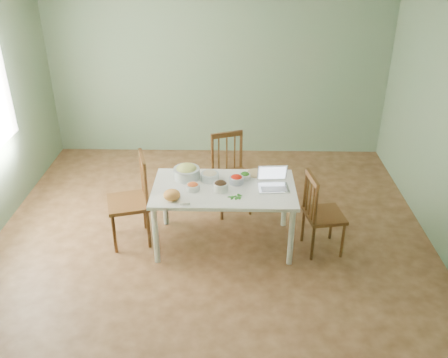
{
  "coord_description": "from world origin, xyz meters",
  "views": [
    {
      "loc": [
        0.24,
        -4.5,
        3.23
      ],
      "look_at": [
        0.14,
        0.01,
        0.82
      ],
      "focal_mm": 38.73,
      "sensor_mm": 36.0,
      "label": 1
    }
  ],
  "objects_px": {
    "chair_right": "(325,213)",
    "bread_boule": "(172,195)",
    "bowl_squash": "(187,172)",
    "laptop": "(274,180)",
    "dining_table": "(224,216)",
    "chair_left": "(128,201)",
    "chair_far": "(232,175)"
  },
  "relations": [
    {
      "from": "bread_boule",
      "to": "laptop",
      "type": "relative_size",
      "value": 0.54
    },
    {
      "from": "chair_left",
      "to": "chair_right",
      "type": "bearing_deg",
      "value": 70.47
    },
    {
      "from": "laptop",
      "to": "chair_right",
      "type": "bearing_deg",
      "value": -11.42
    },
    {
      "from": "chair_right",
      "to": "bowl_squash",
      "type": "relative_size",
      "value": 3.22
    },
    {
      "from": "chair_left",
      "to": "laptop",
      "type": "bearing_deg",
      "value": 72.0
    },
    {
      "from": "chair_far",
      "to": "laptop",
      "type": "distance_m",
      "value": 0.92
    },
    {
      "from": "dining_table",
      "to": "chair_left",
      "type": "bearing_deg",
      "value": 178.29
    },
    {
      "from": "chair_left",
      "to": "bowl_squash",
      "type": "bearing_deg",
      "value": 88.02
    },
    {
      "from": "bread_boule",
      "to": "bowl_squash",
      "type": "height_order",
      "value": "bowl_squash"
    },
    {
      "from": "chair_right",
      "to": "chair_left",
      "type": "bearing_deg",
      "value": 76.81
    },
    {
      "from": "dining_table",
      "to": "laptop",
      "type": "height_order",
      "value": "laptop"
    },
    {
      "from": "dining_table",
      "to": "chair_left",
      "type": "height_order",
      "value": "chair_left"
    },
    {
      "from": "chair_left",
      "to": "bread_boule",
      "type": "relative_size",
      "value": 5.97
    },
    {
      "from": "chair_right",
      "to": "bowl_squash",
      "type": "distance_m",
      "value": 1.56
    },
    {
      "from": "chair_right",
      "to": "bread_boule",
      "type": "relative_size",
      "value": 5.34
    },
    {
      "from": "chair_right",
      "to": "bread_boule",
      "type": "bearing_deg",
      "value": 86.55
    },
    {
      "from": "dining_table",
      "to": "chair_right",
      "type": "xyz_separation_m",
      "value": [
        1.08,
        -0.1,
        0.11
      ]
    },
    {
      "from": "chair_right",
      "to": "bowl_squash",
      "type": "xyz_separation_m",
      "value": [
        -1.5,
        0.29,
        0.34
      ]
    },
    {
      "from": "bowl_squash",
      "to": "laptop",
      "type": "distance_m",
      "value": 0.97
    },
    {
      "from": "chair_left",
      "to": "bowl_squash",
      "type": "height_order",
      "value": "chair_left"
    },
    {
      "from": "bread_boule",
      "to": "bowl_squash",
      "type": "distance_m",
      "value": 0.48
    },
    {
      "from": "dining_table",
      "to": "bowl_squash",
      "type": "relative_size",
      "value": 5.3
    },
    {
      "from": "chair_left",
      "to": "laptop",
      "type": "height_order",
      "value": "chair_left"
    },
    {
      "from": "chair_far",
      "to": "bread_boule",
      "type": "distance_m",
      "value": 1.19
    },
    {
      "from": "chair_left",
      "to": "chair_far",
      "type": "bearing_deg",
      "value": 104.53
    },
    {
      "from": "laptop",
      "to": "bowl_squash",
      "type": "bearing_deg",
      "value": 163.52
    },
    {
      "from": "chair_far",
      "to": "bread_boule",
      "type": "xyz_separation_m",
      "value": [
        -0.6,
        -0.98,
        0.28
      ]
    },
    {
      "from": "chair_right",
      "to": "bowl_squash",
      "type": "bearing_deg",
      "value": 69.26
    },
    {
      "from": "bowl_squash",
      "to": "bread_boule",
      "type": "bearing_deg",
      "value": -103.11
    },
    {
      "from": "laptop",
      "to": "chair_far",
      "type": "bearing_deg",
      "value": 118.01
    },
    {
      "from": "chair_far",
      "to": "bowl_squash",
      "type": "relative_size",
      "value": 3.42
    },
    {
      "from": "dining_table",
      "to": "chair_left",
      "type": "relative_size",
      "value": 1.48
    }
  ]
}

